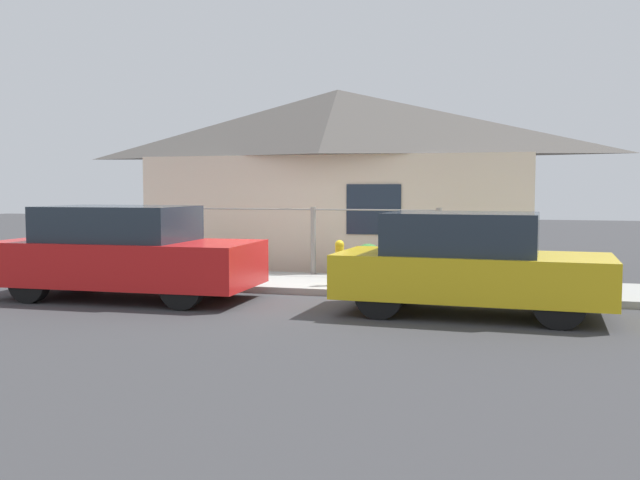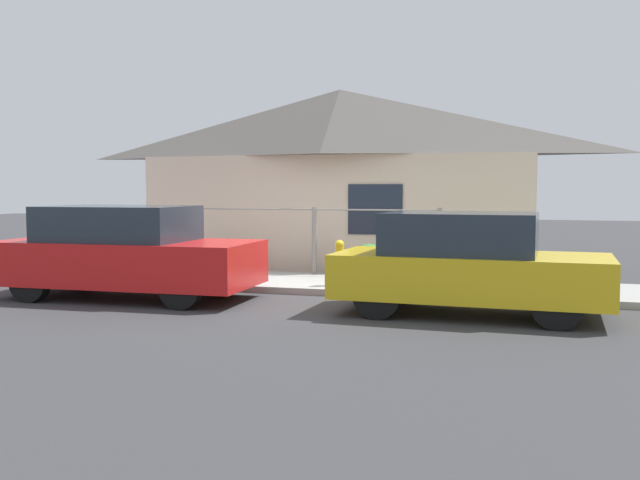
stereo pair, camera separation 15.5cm
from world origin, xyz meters
The scene contains 10 objects.
ground_plane centered at (0.00, 0.00, 0.00)m, with size 60.00×60.00×0.00m, color #38383A.
sidewalk centered at (0.00, 1.06, 0.06)m, with size 24.00×2.12×0.11m.
house centered at (0.00, 3.78, 3.00)m, with size 8.58×2.23×3.88m.
fence centered at (0.00, 1.97, 0.82)m, with size 4.90×0.10×1.29m.
car_left centered at (-2.23, -1.10, 0.74)m, with size 4.17×1.83×1.48m.
car_right centered at (3.15, -1.09, 0.71)m, with size 3.79×1.78×1.43m.
fire_hydrant centered at (0.88, 0.54, 0.52)m, with size 0.35×0.16×0.78m.
potted_plant_near_hydrant centered at (1.18, 1.48, 0.47)m, with size 0.53×0.53×0.65m.
potted_plant_by_fence centered at (-2.18, 1.57, 0.42)m, with size 0.45×0.45×0.57m.
potted_plant_corner centered at (3.32, 1.75, 0.42)m, with size 0.46×0.46×0.56m.
Camera 2 is at (3.96, -11.12, 1.78)m, focal length 40.00 mm.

